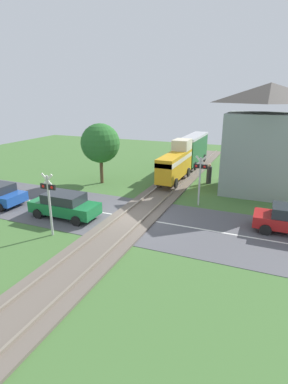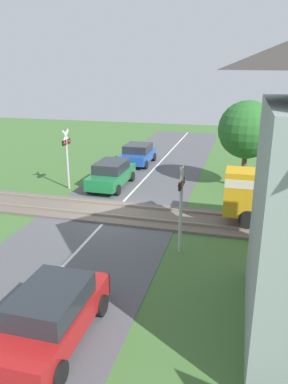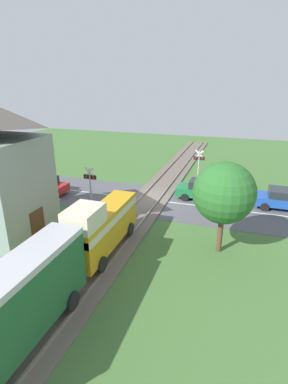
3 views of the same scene
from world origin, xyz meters
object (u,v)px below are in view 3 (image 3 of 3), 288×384
Objects in this scene: car_behind_queue at (283,199)px; pedestrian_by_station at (48,244)px; car_far_side at (43,185)px; crossing_signal_west_approach at (199,164)px; car_near_crossing at (205,190)px; crossing_signal_east_approach at (90,185)px; train at (66,259)px.

pedestrian_by_station reaches higher than car_behind_queue.
car_far_side is 1.16× the size of crossing_signal_west_approach.
pedestrian_by_station is (6.57, 10.67, -0.02)m from car_near_crossing.
car_behind_queue is at bearing -180.00° from car_near_crossing.
car_far_side is at bearing -22.25° from crossing_signal_east_approach.
car_behind_queue is (-5.56, -0.00, -0.03)m from car_near_crossing.
car_behind_queue is (-18.10, -2.88, -0.01)m from car_far_side.
crossing_signal_west_approach is (0.89, -2.28, 1.36)m from car_near_crossing.
car_behind_queue is 16.16m from pedestrian_by_station.
train reaches higher than crossing_signal_west_approach.
pedestrian_by_station is at bearing 94.19° from crossing_signal_east_approach.
train is at bearing 130.28° from car_far_side.
car_near_crossing is 12.86m from car_far_side.
train is 13.36m from car_far_side.
pedestrian_by_station is at bearing 41.35° from car_behind_queue.
crossing_signal_west_approach is at bearing -19.45° from car_behind_queue.
car_far_side is 1.04× the size of car_behind_queue.
crossing_signal_east_approach is 5.70m from pedestrian_by_station.
train is 15.62m from crossing_signal_west_approach.
car_near_crossing is at bearing 111.29° from crossing_signal_west_approach.
crossing_signal_west_approach is 2.01× the size of pedestrian_by_station.
car_far_side is 6.17m from crossing_signal_east_approach.
crossing_signal_east_approach reaches higher than car_far_side.
car_behind_queue is at bearing 160.55° from crossing_signal_west_approach.
car_near_crossing reaches higher than car_far_side.
train is 3.71m from pedestrian_by_station.
car_behind_queue is at bearing -170.96° from car_far_side.
car_far_side is 12.82m from crossing_signal_west_approach.
pedestrian_by_station is at bearing -41.88° from train.
train is 13.66m from car_near_crossing.
train is 3.00× the size of car_near_crossing.
crossing_signal_east_approach is at bearing 50.72° from crossing_signal_west_approach.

